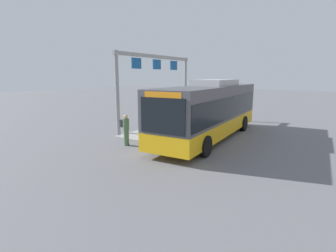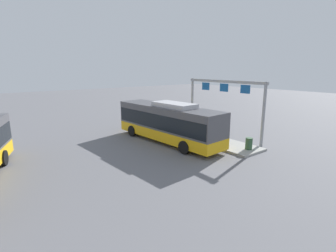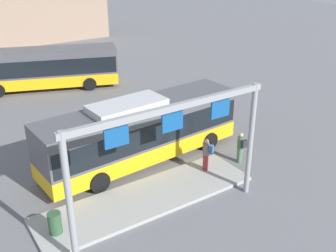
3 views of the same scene
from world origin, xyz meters
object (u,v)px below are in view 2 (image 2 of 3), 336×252
bus_main (168,121)px  person_waiting_near (178,122)px  person_boarding (166,120)px  trash_bin (249,144)px

bus_main → person_waiting_near: bus_main is taller
bus_main → person_boarding: (4.08, -2.98, -0.92)m
person_waiting_near → trash_bin: person_waiting_near is taller
person_boarding → bus_main: bearing=55.3°
person_boarding → person_waiting_near: person_waiting_near is taller
bus_main → person_boarding: bus_main is taller
bus_main → trash_bin: bus_main is taller
trash_bin → person_waiting_near: bearing=3.8°
bus_main → trash_bin: bearing=-154.5°
trash_bin → bus_main: bearing=29.6°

